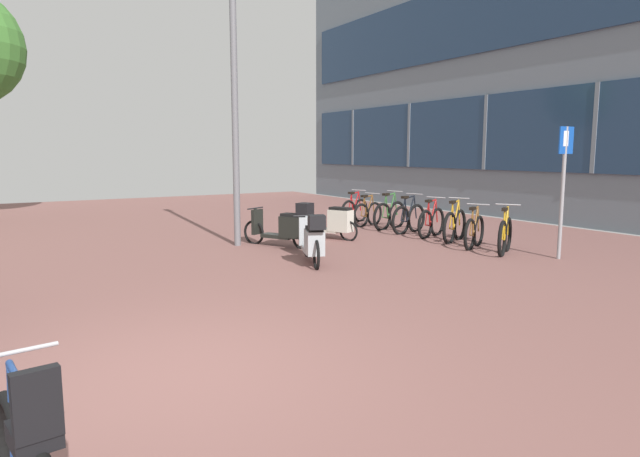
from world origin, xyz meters
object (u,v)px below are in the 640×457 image
bicycle_rack_01 (474,232)px  bicycle_rack_06 (368,214)px  bicycle_rack_04 (409,219)px  scooter_far (313,240)px  lamp_post (234,85)px  parking_sign (563,178)px  bicycle_rack_03 (431,222)px  bicycle_rack_02 (455,226)px  bicycle_rack_05 (390,215)px  scooter_mid (286,226)px  scooter_near (333,222)px  bicycle_rack_07 (355,211)px  bicycle_rack_00 (505,236)px

bicycle_rack_01 → bicycle_rack_06: bearing=88.3°
bicycle_rack_04 → scooter_far: (-4.04, -2.12, 0.09)m
bicycle_rack_01 → lamp_post: 5.93m
parking_sign → bicycle_rack_03: bearing=93.5°
parking_sign → lamp_post: 6.78m
bicycle_rack_02 → bicycle_rack_05: bicycle_rack_05 is taller
scooter_mid → lamp_post: (-0.80, 0.75, 2.96)m
scooter_near → bicycle_rack_07: bearing=46.2°
bicycle_rack_06 → parking_sign: size_ratio=0.50×
scooter_mid → lamp_post: size_ratio=0.27×
scooter_far → parking_sign: bearing=-25.0°
scooter_near → bicycle_rack_00: bearing=-59.2°
bicycle_rack_00 → bicycle_rack_04: 3.20m
bicycle_rack_00 → bicycle_rack_03: size_ratio=0.95×
parking_sign → bicycle_rack_02: bearing=95.2°
bicycle_rack_05 → scooter_mid: bearing=-163.1°
bicycle_rack_04 → parking_sign: (0.22, -4.11, 1.18)m
bicycle_rack_01 → bicycle_rack_02: 0.83m
bicycle_rack_02 → parking_sign: parking_sign is taller
bicycle_rack_00 → scooter_mid: 4.47m
scooter_near → scooter_mid: 1.51m
scooter_near → lamp_post: (-2.25, 0.32, 3.01)m
bicycle_rack_01 → parking_sign: (0.45, -1.72, 1.20)m
bicycle_rack_02 → scooter_near: bicycle_rack_02 is taller
bicycle_rack_02 → bicycle_rack_04: bicycle_rack_02 is taller
bicycle_rack_06 → scooter_far: 5.41m
bicycle_rack_05 → bicycle_rack_00: bearing=-93.4°
bicycle_rack_05 → bicycle_rack_06: bicycle_rack_05 is taller
bicycle_rack_06 → bicycle_rack_03: bearing=-86.8°
bicycle_rack_06 → lamp_post: lamp_post is taller
bicycle_rack_02 → bicycle_rack_07: bearing=89.9°
bicycle_rack_02 → bicycle_rack_04: 1.60m
bicycle_rack_00 → scooter_far: size_ratio=0.72×
bicycle_rack_05 → parking_sign: 5.05m
bicycle_rack_02 → bicycle_rack_03: size_ratio=1.02×
bicycle_rack_02 → scooter_mid: size_ratio=0.77×
bicycle_rack_06 → scooter_mid: bearing=-151.6°
bicycle_rack_00 → bicycle_rack_05: size_ratio=0.88×
bicycle_rack_01 → scooter_mid: size_ratio=0.72×
bicycle_rack_07 → bicycle_rack_05: bearing=-89.2°
bicycle_rack_04 → bicycle_rack_05: size_ratio=1.00×
bicycle_rack_00 → parking_sign: (0.43, -0.92, 1.18)m
bicycle_rack_06 → lamp_post: (-4.33, -1.16, 3.08)m
bicycle_rack_02 → bicycle_rack_06: size_ratio=1.05×
bicycle_rack_07 → bicycle_rack_00: bearing=-92.2°
bicycle_rack_00 → bicycle_rack_05: (0.23, 3.99, 0.01)m
bicycle_rack_00 → lamp_post: size_ratio=0.20×
bicycle_rack_04 → lamp_post: bearing=174.3°
bicycle_rack_01 → parking_sign: 2.14m
bicycle_rack_04 → scooter_near: 2.18m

